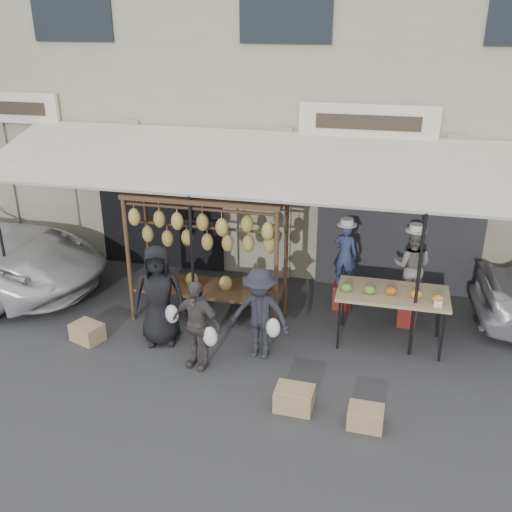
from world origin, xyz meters
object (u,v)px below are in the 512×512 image
(banana_rack, at_px, (206,234))
(crate_near_a, at_px, (294,398))
(customer_right, at_px, (260,314))
(crate_far, at_px, (87,332))
(customer_mid, at_px, (197,324))
(crate_near_b, at_px, (365,417))
(produce_table, at_px, (392,295))
(vendor_right, at_px, (412,266))
(customer_left, at_px, (159,295))
(vendor_left, at_px, (345,254))

(banana_rack, distance_m, crate_near_a, 3.14)
(customer_right, distance_m, crate_far, 2.87)
(crate_near_a, bearing_deg, customer_mid, 157.08)
(crate_far, bearing_deg, crate_near_b, -13.27)
(customer_mid, relative_size, crate_near_b, 3.11)
(produce_table, xyz_separation_m, crate_near_a, (-1.17, -1.97, -0.72))
(customer_mid, relative_size, crate_near_a, 2.75)
(vendor_right, bearing_deg, crate_near_b, 87.40)
(vendor_right, bearing_deg, produce_table, 75.84)
(vendor_right, bearing_deg, crate_near_a, 69.06)
(banana_rack, relative_size, customer_left, 1.57)
(produce_table, height_order, customer_left, customer_left)
(crate_far, bearing_deg, customer_mid, -7.26)
(customer_left, bearing_deg, crate_near_a, -44.81)
(produce_table, height_order, crate_near_b, produce_table)
(vendor_left, xyz_separation_m, customer_mid, (-1.90, -2.35, -0.34))
(produce_table, height_order, customer_mid, customer_mid)
(customer_left, height_order, customer_mid, customer_left)
(customer_left, bearing_deg, crate_far, 173.56)
(produce_table, bearing_deg, customer_left, -167.28)
(crate_near_a, xyz_separation_m, crate_far, (-3.55, 0.92, -0.01))
(vendor_right, xyz_separation_m, crate_far, (-4.99, -1.75, -0.93))
(customer_left, bearing_deg, vendor_right, 2.90)
(produce_table, distance_m, customer_left, 3.63)
(banana_rack, distance_m, customer_right, 1.70)
(vendor_right, height_order, customer_right, vendor_right)
(banana_rack, xyz_separation_m, vendor_left, (2.20, 0.93, -0.53))
(vendor_left, relative_size, crate_near_a, 2.30)
(produce_table, relative_size, vendor_right, 1.31)
(produce_table, relative_size, customer_right, 1.16)
(vendor_right, relative_size, customer_mid, 0.94)
(produce_table, xyz_separation_m, customer_right, (-1.91, -0.84, -0.14))
(vendor_right, height_order, crate_near_b, vendor_right)
(banana_rack, relative_size, produce_table, 1.53)
(crate_far, bearing_deg, customer_right, 4.27)
(customer_mid, distance_m, crate_near_b, 2.71)
(vendor_right, height_order, crate_near_a, vendor_right)
(vendor_left, height_order, crate_far, vendor_left)
(vendor_left, height_order, customer_mid, vendor_left)
(customer_right, height_order, crate_far, customer_right)
(vendor_right, distance_m, crate_near_b, 3.00)
(vendor_left, bearing_deg, customer_mid, 61.34)
(banana_rack, bearing_deg, produce_table, -2.27)
(vendor_left, relative_size, crate_far, 2.41)
(produce_table, height_order, vendor_right, vendor_right)
(vendor_right, distance_m, crate_near_a, 3.17)
(crate_near_a, bearing_deg, vendor_right, 61.58)
(produce_table, distance_m, vendor_right, 0.78)
(crate_near_a, bearing_deg, crate_far, 165.48)
(customer_mid, height_order, crate_near_b, customer_mid)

